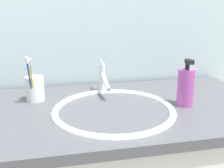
{
  "coord_description": "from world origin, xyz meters",
  "views": [
    {
      "loc": [
        -0.23,
        -0.89,
        1.24
      ],
      "look_at": [
        -0.04,
        -0.01,
        0.98
      ],
      "focal_mm": 41.74,
      "sensor_mm": 36.0,
      "label": 1
    }
  ],
  "objects_px": {
    "faucet": "(104,79)",
    "toothbrush_blue": "(29,77)",
    "toothbrush_cup": "(35,89)",
    "soap_dispenser": "(186,87)",
    "toothbrush_yellow": "(32,78)"
  },
  "relations": [
    {
      "from": "faucet",
      "to": "toothbrush_yellow",
      "type": "bearing_deg",
      "value": -164.83
    },
    {
      "from": "faucet",
      "to": "soap_dispenser",
      "type": "xyz_separation_m",
      "value": [
        0.27,
        -0.21,
        0.01
      ]
    },
    {
      "from": "toothbrush_yellow",
      "to": "soap_dispenser",
      "type": "distance_m",
      "value": 0.57
    },
    {
      "from": "toothbrush_blue",
      "to": "soap_dispenser",
      "type": "distance_m",
      "value": 0.58
    },
    {
      "from": "faucet",
      "to": "toothbrush_blue",
      "type": "bearing_deg",
      "value": -165.87
    },
    {
      "from": "toothbrush_blue",
      "to": "toothbrush_yellow",
      "type": "xyz_separation_m",
      "value": [
        0.01,
        -0.0,
        -0.0
      ]
    },
    {
      "from": "toothbrush_cup",
      "to": "toothbrush_blue",
      "type": "xyz_separation_m",
      "value": [
        -0.01,
        -0.04,
        0.06
      ]
    },
    {
      "from": "faucet",
      "to": "soap_dispenser",
      "type": "height_order",
      "value": "soap_dispenser"
    },
    {
      "from": "toothbrush_cup",
      "to": "toothbrush_blue",
      "type": "height_order",
      "value": "toothbrush_blue"
    },
    {
      "from": "toothbrush_blue",
      "to": "toothbrush_cup",
      "type": "bearing_deg",
      "value": 70.83
    },
    {
      "from": "faucet",
      "to": "toothbrush_cup",
      "type": "height_order",
      "value": "faucet"
    },
    {
      "from": "soap_dispenser",
      "to": "toothbrush_cup",
      "type": "bearing_deg",
      "value": 162.77
    },
    {
      "from": "toothbrush_yellow",
      "to": "toothbrush_blue",
      "type": "bearing_deg",
      "value": 158.1
    },
    {
      "from": "toothbrush_cup",
      "to": "soap_dispenser",
      "type": "height_order",
      "value": "soap_dispenser"
    },
    {
      "from": "toothbrush_cup",
      "to": "toothbrush_yellow",
      "type": "bearing_deg",
      "value": -96.43
    }
  ]
}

